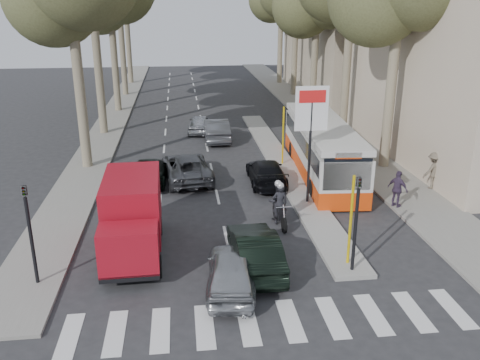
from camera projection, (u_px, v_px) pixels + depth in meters
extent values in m
plane|color=#28282B|center=(255.00, 258.00, 19.04)|extent=(120.00, 120.00, 0.00)
cube|color=gray|center=(311.00, 113.00, 43.39)|extent=(3.20, 70.00, 0.12)
cube|color=gray|center=(117.00, 111.00, 44.33)|extent=(2.40, 64.00, 0.12)
cube|color=gray|center=(282.00, 165.00, 29.68)|extent=(1.50, 26.00, 0.16)
cube|color=#B7A88E|center=(361.00, 13.00, 49.94)|extent=(11.00, 20.00, 16.00)
cylinder|color=yellow|center=(351.00, 222.00, 17.89)|extent=(0.10, 0.10, 3.50)
cylinder|color=yellow|center=(309.00, 169.00, 23.51)|extent=(0.10, 0.10, 3.50)
cylinder|color=yellow|center=(283.00, 137.00, 29.12)|extent=(0.10, 0.10, 3.50)
cylinder|color=black|center=(310.00, 152.00, 23.22)|extent=(0.12, 0.12, 5.20)
cube|color=white|center=(312.00, 109.00, 22.55)|extent=(1.50, 0.10, 2.00)
cube|color=red|center=(313.00, 97.00, 22.32)|extent=(1.20, 0.02, 0.55)
cylinder|color=black|center=(355.00, 232.00, 17.47)|extent=(0.12, 0.12, 3.20)
imported|color=black|center=(358.00, 192.00, 16.97)|extent=(0.16, 0.41, 1.00)
cylinder|color=black|center=(32.00, 243.00, 16.72)|extent=(0.12, 0.12, 3.20)
imported|color=black|center=(25.00, 200.00, 16.22)|extent=(0.16, 0.41, 1.00)
cylinder|color=#6B604C|center=(80.00, 95.00, 27.98)|extent=(0.56, 0.56, 8.40)
cylinder|color=#6B604C|center=(99.00, 71.00, 35.36)|extent=(0.56, 0.56, 8.96)
cylinder|color=#6B604C|center=(115.00, 64.00, 43.01)|extent=(0.56, 0.56, 8.12)
sphere|color=#444828|center=(98.00, 2.00, 41.81)|extent=(5.20, 5.20, 5.20)
cylinder|color=#6B604C|center=(122.00, 47.00, 50.25)|extent=(0.56, 0.56, 9.52)
cylinder|color=#6B604C|center=(129.00, 45.00, 57.87)|extent=(0.56, 0.56, 8.68)
cylinder|color=#6B604C|center=(390.00, 95.00, 28.01)|extent=(0.56, 0.56, 8.40)
cylinder|color=#6B604C|center=(347.00, 69.00, 35.37)|extent=(0.56, 0.56, 9.24)
cylinder|color=#6B604C|center=(314.00, 66.00, 43.07)|extent=(0.56, 0.56, 7.84)
sphere|color=#444828|center=(303.00, 6.00, 41.93)|extent=(5.20, 5.20, 5.20)
cylinder|color=#6B604C|center=(295.00, 50.00, 50.38)|extent=(0.56, 0.56, 8.96)
cylinder|color=#6B604C|center=(280.00, 46.00, 57.98)|extent=(0.56, 0.56, 8.40)
imported|color=#A2A5AA|center=(231.00, 271.00, 16.82)|extent=(2.04, 4.16, 1.36)
imported|color=black|center=(255.00, 250.00, 18.15)|extent=(1.65, 4.42, 1.44)
imported|color=#47494E|center=(187.00, 167.00, 27.20)|extent=(2.91, 5.30, 1.41)
imported|color=black|center=(266.00, 172.00, 26.59)|extent=(1.89, 4.47, 1.29)
imported|color=#AAAEB2|center=(200.00, 124.00, 37.04)|extent=(2.04, 3.98, 1.29)
imported|color=#4E5156|center=(216.00, 130.00, 34.88)|extent=(1.67, 4.63, 1.52)
imported|color=black|center=(149.00, 171.00, 26.77)|extent=(2.00, 4.55, 1.30)
cube|color=black|center=(134.00, 243.00, 19.18)|extent=(2.10, 5.44, 0.22)
cylinder|color=black|center=(105.00, 270.00, 17.41)|extent=(0.29, 0.82, 0.81)
cylinder|color=black|center=(158.00, 266.00, 17.65)|extent=(0.29, 0.82, 0.81)
cylinder|color=black|center=(114.00, 228.00, 20.60)|extent=(0.29, 0.82, 0.81)
cylinder|color=black|center=(158.00, 226.00, 20.84)|extent=(0.29, 0.82, 0.81)
cube|color=maroon|center=(129.00, 248.00, 16.97)|extent=(2.01, 1.30, 1.53)
cube|color=black|center=(127.00, 252.00, 16.37)|extent=(1.80, 0.11, 0.81)
cube|color=maroon|center=(133.00, 205.00, 19.43)|extent=(2.15, 3.82, 2.25)
cube|color=#DF3E0C|center=(321.00, 164.00, 28.19)|extent=(3.26, 11.41, 0.88)
cube|color=beige|center=(322.00, 144.00, 27.80)|extent=(3.26, 11.41, 1.47)
cube|color=black|center=(322.00, 139.00, 27.70)|extent=(3.25, 10.96, 0.83)
cube|color=beige|center=(323.00, 125.00, 27.44)|extent=(3.26, 11.41, 0.29)
cube|color=black|center=(347.00, 174.00, 22.47)|extent=(2.15, 0.22, 1.47)
cube|color=#DF3E0C|center=(349.00, 156.00, 22.19)|extent=(1.18, 0.14, 0.31)
cylinder|color=black|center=(313.00, 189.00, 24.78)|extent=(0.34, 0.96, 0.94)
cylinder|color=black|center=(357.00, 188.00, 24.88)|extent=(0.34, 0.96, 0.94)
cylinder|color=black|center=(292.00, 150.00, 31.36)|extent=(0.34, 0.96, 0.94)
cylinder|color=black|center=(328.00, 149.00, 31.45)|extent=(0.34, 0.96, 0.94)
cylinder|color=black|center=(284.00, 225.00, 21.04)|extent=(0.13, 0.69, 0.68)
cylinder|color=black|center=(275.00, 210.00, 22.53)|extent=(0.13, 0.69, 0.68)
cylinder|color=silver|center=(284.00, 215.00, 20.98)|extent=(0.08, 0.43, 0.86)
cube|color=black|center=(279.00, 214.00, 21.79)|extent=(0.27, 0.81, 0.32)
cube|color=black|center=(281.00, 210.00, 21.50)|extent=(0.34, 0.49, 0.24)
cube|color=black|center=(278.00, 206.00, 22.01)|extent=(0.33, 0.71, 0.13)
cylinder|color=silver|center=(284.00, 207.00, 20.92)|extent=(0.66, 0.07, 0.04)
imported|color=black|center=(280.00, 204.00, 21.63)|extent=(0.67, 0.46, 1.80)
imported|color=black|center=(277.00, 201.00, 22.05)|extent=(0.84, 0.49, 1.68)
sphere|color=#B2B2B7|center=(281.00, 186.00, 21.30)|extent=(0.30, 0.30, 0.30)
sphere|color=#B2B2B7|center=(278.00, 184.00, 21.74)|extent=(0.30, 0.30, 0.30)
imported|color=#4A3854|center=(398.00, 189.00, 23.25)|extent=(0.99, 1.11, 1.73)
imported|color=brown|center=(434.00, 170.00, 25.54)|extent=(1.33, 0.89, 1.89)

